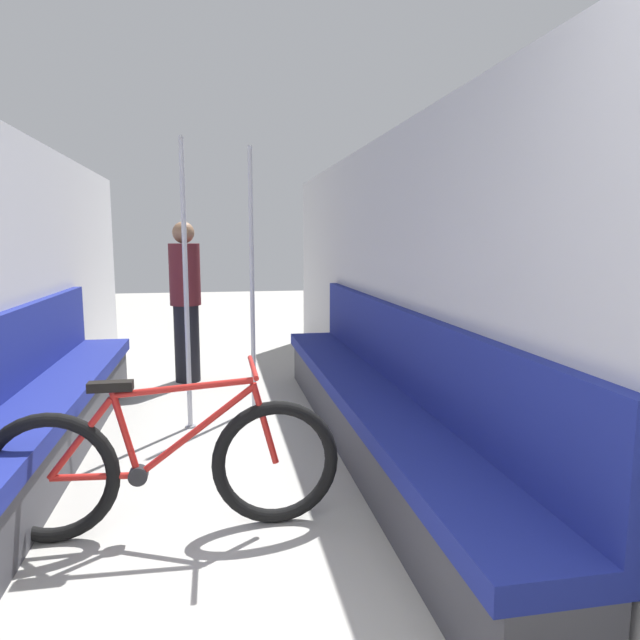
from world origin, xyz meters
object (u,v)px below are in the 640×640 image
object	(u,v)px
bench_seat_row_left	(30,427)
grab_pole_far	(186,290)
passenger_standing	(186,300)
bench_seat_row_right	(374,408)
grab_pole_near	(252,285)
bicycle	(166,466)

from	to	relation	value
bench_seat_row_left	grab_pole_far	size ratio (longest dim) A/B	2.02
bench_seat_row_left	passenger_standing	world-z (taller)	passenger_standing
grab_pole_far	bench_seat_row_right	bearing A→B (deg)	-32.24
grab_pole_far	grab_pole_near	bearing A→B (deg)	35.75
bench_seat_row_left	bicycle	distance (m)	1.17
grab_pole_near	passenger_standing	bearing A→B (deg)	118.29
grab_pole_far	passenger_standing	bearing A→B (deg)	93.16
bench_seat_row_left	grab_pole_far	world-z (taller)	grab_pole_far
bench_seat_row_right	grab_pole_far	size ratio (longest dim) A/B	2.02
bicycle	passenger_standing	xyz separation A→B (m)	(-0.04, 3.02, 0.48)
bench_seat_row_left	passenger_standing	bearing A→B (deg)	70.03
bench_seat_row_right	grab_pole_near	xyz separation A→B (m)	(-0.71, 1.13, 0.73)
grab_pole_near	bench_seat_row_right	bearing A→B (deg)	-57.79
bicycle	grab_pole_near	distance (m)	2.13
bench_seat_row_left	bench_seat_row_right	world-z (taller)	same
bench_seat_row_right	passenger_standing	distance (m)	2.62
grab_pole_far	passenger_standing	size ratio (longest dim) A/B	1.35
bicycle	grab_pole_far	distance (m)	1.72
bench_seat_row_left	grab_pole_near	world-z (taller)	grab_pole_near
bicycle	passenger_standing	distance (m)	3.06
passenger_standing	grab_pole_near	bearing A→B (deg)	121.76
bench_seat_row_right	passenger_standing	world-z (taller)	passenger_standing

